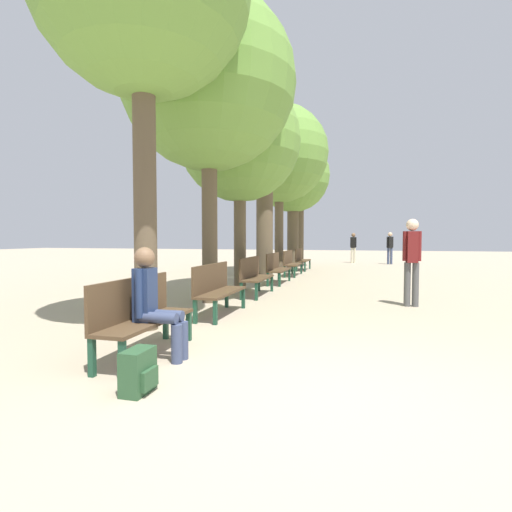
# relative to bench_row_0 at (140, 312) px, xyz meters

# --- Properties ---
(ground_plane) EXTENTS (80.00, 80.00, 0.00)m
(ground_plane) POSITION_rel_bench_row_0_xyz_m (2.12, -0.68, -0.51)
(ground_plane) COLOR tan
(bench_row_0) EXTENTS (0.43, 1.62, 0.91)m
(bench_row_0) POSITION_rel_bench_row_0_xyz_m (0.00, 0.00, 0.00)
(bench_row_0) COLOR #4C3823
(bench_row_0) RESTS_ON ground_plane
(bench_row_1) EXTENTS (0.43, 1.62, 0.91)m
(bench_row_1) POSITION_rel_bench_row_0_xyz_m (0.00, 2.51, 0.00)
(bench_row_1) COLOR #4C3823
(bench_row_1) RESTS_ON ground_plane
(bench_row_2) EXTENTS (0.43, 1.62, 0.91)m
(bench_row_2) POSITION_rel_bench_row_0_xyz_m (0.00, 5.03, 0.00)
(bench_row_2) COLOR #4C3823
(bench_row_2) RESTS_ON ground_plane
(bench_row_3) EXTENTS (0.43, 1.62, 0.91)m
(bench_row_3) POSITION_rel_bench_row_0_xyz_m (0.00, 7.54, 0.00)
(bench_row_3) COLOR #4C3823
(bench_row_3) RESTS_ON ground_plane
(bench_row_4) EXTENTS (0.43, 1.62, 0.91)m
(bench_row_4) POSITION_rel_bench_row_0_xyz_m (0.00, 10.06, 0.00)
(bench_row_4) COLOR #4C3823
(bench_row_4) RESTS_ON ground_plane
(bench_row_5) EXTENTS (0.43, 1.62, 0.91)m
(bench_row_5) POSITION_rel_bench_row_0_xyz_m (0.00, 12.57, 0.00)
(bench_row_5) COLOR #4C3823
(bench_row_5) RESTS_ON ground_plane
(tree_row_1) EXTENTS (3.64, 3.64, 6.43)m
(tree_row_1) POSITION_rel_bench_row_0_xyz_m (-0.63, 3.80, 4.07)
(tree_row_1) COLOR brown
(tree_row_1) RESTS_ON ground_plane
(tree_row_2) EXTENTS (3.18, 3.18, 5.50)m
(tree_row_2) POSITION_rel_bench_row_0_xyz_m (-0.63, 5.95, 3.37)
(tree_row_2) COLOR brown
(tree_row_2) RESTS_ON ground_plane
(tree_row_3) EXTENTS (2.21, 2.21, 5.44)m
(tree_row_3) POSITION_rel_bench_row_0_xyz_m (-0.63, 8.68, 3.58)
(tree_row_3) COLOR brown
(tree_row_3) RESTS_ON ground_plane
(tree_row_4) EXTENTS (3.74, 3.74, 6.46)m
(tree_row_4) POSITION_rel_bench_row_0_xyz_m (-0.63, 11.02, 4.05)
(tree_row_4) COLOR brown
(tree_row_4) RESTS_ON ground_plane
(tree_row_5) EXTENTS (3.34, 3.34, 5.88)m
(tree_row_5) POSITION_rel_bench_row_0_xyz_m (-0.63, 14.18, 3.64)
(tree_row_5) COLOR brown
(tree_row_5) RESTS_ON ground_plane
(tree_row_6) EXTENTS (2.71, 2.71, 5.72)m
(tree_row_6) POSITION_rel_bench_row_0_xyz_m (-0.63, 16.16, 3.77)
(tree_row_6) COLOR brown
(tree_row_6) RESTS_ON ground_plane
(person_seated) EXTENTS (0.61, 0.34, 1.27)m
(person_seated) POSITION_rel_bench_row_0_xyz_m (0.23, -0.08, 0.16)
(person_seated) COLOR #384260
(person_seated) RESTS_ON ground_plane
(backpack) EXTENTS (0.23, 0.34, 0.39)m
(backpack) POSITION_rel_bench_row_0_xyz_m (0.60, -1.01, -0.32)
(backpack) COLOR #284C2D
(backpack) RESTS_ON ground_plane
(pedestrian_near) EXTENTS (0.33, 0.28, 1.65)m
(pedestrian_near) POSITION_rel_bench_row_0_xyz_m (3.84, 17.40, 0.43)
(pedestrian_near) COLOR #384260
(pedestrian_near) RESTS_ON ground_plane
(pedestrian_mid) EXTENTS (0.33, 0.23, 1.62)m
(pedestrian_mid) POSITION_rel_bench_row_0_xyz_m (2.01, 18.07, 0.41)
(pedestrian_mid) COLOR beige
(pedestrian_mid) RESTS_ON ground_plane
(pedestrian_far) EXTENTS (0.35, 0.25, 1.75)m
(pedestrian_far) POSITION_rel_bench_row_0_xyz_m (3.45, 4.35, 0.49)
(pedestrian_far) COLOR #4C4C4C
(pedestrian_far) RESTS_ON ground_plane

